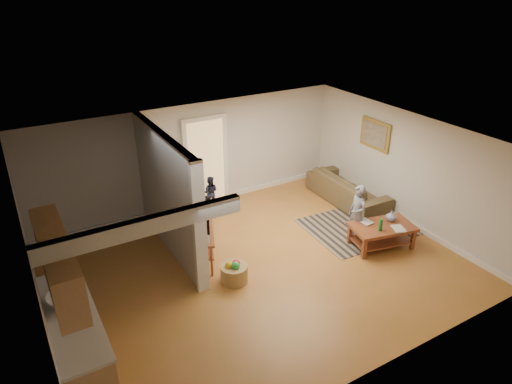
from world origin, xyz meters
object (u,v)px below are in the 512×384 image
(toy_basket, at_px, (234,272))
(sofa, at_px, (346,201))
(speaker_right, at_px, (164,209))
(child, at_px, (354,239))
(coffee_table, at_px, (382,230))
(toddler, at_px, (211,207))
(speaker_left, at_px, (184,228))
(tv_console, at_px, (203,234))

(toy_basket, bearing_deg, sofa, 20.29)
(sofa, height_order, speaker_right, speaker_right)
(toy_basket, height_order, child, child)
(coffee_table, height_order, child, coffee_table)
(toy_basket, distance_m, toddler, 2.98)
(coffee_table, relative_size, child, 1.11)
(sofa, xyz_separation_m, coffee_table, (-0.72, -1.92, 0.39))
(sofa, distance_m, speaker_left, 4.34)
(sofa, bearing_deg, toddler, 66.76)
(speaker_left, height_order, toddler, speaker_left)
(sofa, relative_size, toy_basket, 4.51)
(toy_basket, bearing_deg, toddler, 73.11)
(coffee_table, relative_size, toy_basket, 2.75)
(sofa, xyz_separation_m, toy_basket, (-3.90, -1.44, 0.19))
(toy_basket, bearing_deg, child, -0.31)
(toddler, bearing_deg, coffee_table, 155.17)
(speaker_left, xyz_separation_m, toy_basket, (0.40, -1.35, -0.36))
(sofa, distance_m, tv_console, 4.21)
(child, bearing_deg, speaker_left, -106.36)
(toddler, bearing_deg, speaker_left, 80.27)
(tv_console, height_order, child, tv_console)
(speaker_left, xyz_separation_m, child, (3.28, -1.36, -0.55))
(sofa, relative_size, coffee_table, 1.64)
(toddler, bearing_deg, child, 155.54)
(speaker_right, bearing_deg, toy_basket, -103.70)
(coffee_table, distance_m, speaker_right, 4.66)
(tv_console, xyz_separation_m, toddler, (1.08, 2.02, -0.64))
(tv_console, height_order, toddler, tv_console)
(sofa, xyz_separation_m, speaker_left, (-4.30, -0.09, 0.55))
(speaker_right, xyz_separation_m, toddler, (1.26, 0.35, -0.45))
(toddler, bearing_deg, tv_console, 92.20)
(coffee_table, height_order, toddler, coffee_table)
(coffee_table, bearing_deg, sofa, 69.37)
(speaker_left, distance_m, toy_basket, 1.45)
(tv_console, relative_size, child, 0.95)
(coffee_table, height_order, speaker_left, speaker_left)
(child, bearing_deg, toy_basket, -84.08)
(tv_console, bearing_deg, sofa, 31.29)
(coffee_table, bearing_deg, speaker_left, 152.90)
(tv_console, distance_m, speaker_left, 0.56)
(sofa, bearing_deg, child, 146.68)
(tv_console, height_order, speaker_left, speaker_left)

